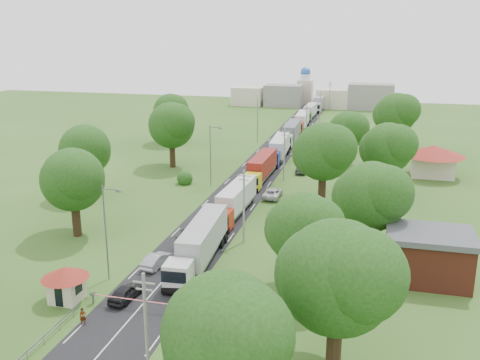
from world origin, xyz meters
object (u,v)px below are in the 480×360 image
(boom_barrier, at_px, (124,299))
(truck_0, at_px, (200,243))
(car_lane_front, at_px, (126,293))
(guard_booth, at_px, (66,280))
(info_sign, at_px, (295,146))
(pedestrian_near, at_px, (83,317))
(car_lane_mid, at_px, (157,260))

(boom_barrier, xyz_separation_m, truck_0, (3.68, 11.19, 1.42))
(car_lane_front, bearing_deg, guard_booth, 21.41)
(boom_barrier, height_order, info_sign, info_sign)
(guard_booth, xyz_separation_m, pedestrian_near, (3.71, -3.50, -1.38))
(info_sign, relative_size, pedestrian_near, 2.63)
(car_lane_mid, bearing_deg, boom_barrier, 101.43)
(guard_booth, distance_m, pedestrian_near, 5.29)
(guard_booth, relative_size, info_sign, 1.07)
(boom_barrier, height_order, pedestrian_near, pedestrian_near)
(boom_barrier, distance_m, pedestrian_near, 4.10)
(boom_barrier, height_order, truck_0, truck_0)
(boom_barrier, height_order, car_lane_mid, car_lane_mid)
(info_sign, height_order, pedestrian_near, info_sign)
(boom_barrier, relative_size, truck_0, 0.58)
(car_lane_front, bearing_deg, info_sign, -91.29)
(boom_barrier, xyz_separation_m, car_lane_mid, (-0.59, 9.05, -0.16))
(car_lane_front, bearing_deg, truck_0, -107.87)
(boom_barrier, xyz_separation_m, car_lane_front, (-0.53, 1.50, -0.16))
(car_lane_front, distance_m, pedestrian_near, 5.25)
(truck_0, height_order, pedestrian_near, truck_0)
(boom_barrier, distance_m, car_lane_front, 1.60)
(truck_0, height_order, car_lane_front, truck_0)
(boom_barrier, xyz_separation_m, guard_booth, (-5.84, -0.00, 1.27))
(car_lane_mid, bearing_deg, car_lane_front, 98.12)
(boom_barrier, bearing_deg, info_sign, 83.76)
(info_sign, bearing_deg, car_lane_front, -96.91)
(truck_0, xyz_separation_m, car_lane_mid, (-4.27, -2.14, -1.58))
(info_sign, xyz_separation_m, car_lane_mid, (-7.15, -50.95, -2.27))
(car_lane_front, distance_m, car_lane_mid, 7.55)
(car_lane_front, xyz_separation_m, pedestrian_near, (-1.59, -5.00, 0.05))
(truck_0, relative_size, car_lane_front, 3.68)
(guard_booth, distance_m, truck_0, 14.69)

